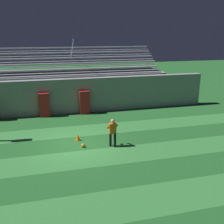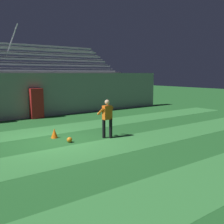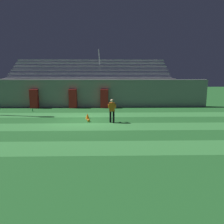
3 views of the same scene
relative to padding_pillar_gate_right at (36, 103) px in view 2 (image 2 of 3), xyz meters
name	(u,v)px [view 2 (image 2 of 3)]	position (x,y,z in m)	size (l,w,h in m)	color
ground_plane	(53,142)	(-1.56, -5.95, -0.93)	(80.00, 80.00, 0.00)	#236028
turf_stripe_near	(163,197)	(-1.56, -11.95, -0.93)	(28.00, 2.05, 0.01)	#38843D
turf_stripe_mid	(76,153)	(-1.56, -7.85, -0.93)	(28.00, 2.05, 0.01)	#38843D
turf_stripe_far	(34,132)	(-1.56, -3.75, -0.93)	(28.00, 2.05, 0.01)	#38843D
back_wall	(7,97)	(-1.56, 0.55, 0.47)	(24.00, 0.60, 2.80)	gray
padding_pillar_gate_right	(36,103)	(0.00, 0.00, 0.00)	(0.78, 0.44, 1.86)	#B21E1E
goalkeeper	(107,116)	(0.61, -6.70, 0.02)	(0.59, 0.58, 1.67)	black
soccer_ball	(69,140)	(-1.06, -6.41, -0.82)	(0.22, 0.22, 0.22)	orange
traffic_cone	(54,133)	(-1.23, -5.34, -0.72)	(0.30, 0.30, 0.42)	orange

